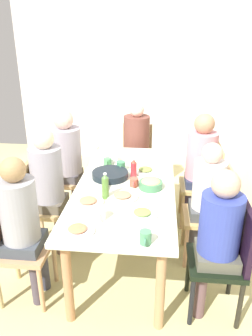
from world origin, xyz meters
name	(u,v)px	position (x,y,z in m)	size (l,w,h in m)	color
ground_plane	(126,251)	(0.00, 0.00, 0.00)	(6.10, 6.10, 0.00)	#C5BA7F
wall_left	(143,79)	(-2.60, 0.00, 1.30)	(0.12, 3.97, 2.60)	silver
dining_table	(126,192)	(0.00, 0.00, 0.66)	(1.92, 0.86, 0.74)	beige
chair_0	(215,211)	(0.00, 0.81, 0.51)	(0.40, 0.40, 0.90)	tan
person_0	(206,193)	(0.00, 0.72, 0.68)	(0.30, 0.30, 1.15)	#46414B
chair_1	(228,255)	(0.64, 0.81, 0.51)	(0.40, 0.40, 0.90)	black
person_1	(218,232)	(0.64, 0.72, 0.71)	(0.30, 0.30, 1.18)	brown
chair_2	(13,241)	(0.64, -0.81, 0.51)	(0.40, 0.40, 0.90)	tan
person_2	(21,219)	(0.64, -0.72, 0.71)	(0.30, 0.30, 1.21)	#3A3A48
chair_3	(61,174)	(-0.64, -0.81, 0.51)	(0.40, 0.40, 0.90)	tan
person_3	(67,154)	(-0.64, -0.72, 0.76)	(0.34, 0.34, 1.25)	#3F423F
chair_4	(206,181)	(-0.64, 0.81, 0.51)	(0.40, 0.40, 0.90)	tan
person_4	(200,160)	(-0.64, 0.72, 0.75)	(0.31, 0.31, 1.25)	#312947
chair_5	(137,155)	(-1.34, 0.00, 0.51)	(0.40, 0.40, 0.90)	tan
person_5	(136,142)	(-1.25, 0.00, 0.73)	(0.32, 0.32, 1.21)	#3B3F38
chair_6	(41,202)	(0.00, -0.81, 0.51)	(0.40, 0.40, 0.90)	tan
person_6	(48,181)	(0.00, -0.72, 0.74)	(0.30, 0.30, 1.24)	brown
plate_0	(145,170)	(-0.28, 0.16, 0.76)	(0.25, 0.25, 0.04)	silver
plate_1	(142,214)	(0.53, 0.18, 0.76)	(0.23, 0.23, 0.04)	silver
plate_2	(88,202)	(0.40, -0.26, 0.76)	(0.25, 0.25, 0.04)	silver
plate_3	(122,196)	(0.27, 0.00, 0.76)	(0.26, 0.26, 0.04)	beige
plate_4	(78,230)	(0.80, -0.25, 0.76)	(0.24, 0.24, 0.04)	white
bowl_0	(151,184)	(0.07, 0.22, 0.79)	(0.21, 0.21, 0.08)	#447D54
serving_pan	(110,175)	(-0.11, -0.16, 0.77)	(0.52, 0.34, 0.06)	black
cup_0	(108,162)	(-0.39, -0.23, 0.78)	(0.11, 0.08, 0.08)	#4F945A
cup_1	(100,213)	(0.62, -0.12, 0.79)	(0.11, 0.08, 0.10)	white
cup_2	(145,238)	(0.88, 0.22, 0.79)	(0.11, 0.08, 0.09)	#4F9364
cup_3	(134,182)	(0.05, 0.08, 0.78)	(0.11, 0.08, 0.07)	#C95341
cup_4	(113,158)	(-0.51, -0.19, 0.78)	(0.13, 0.09, 0.08)	white
cup_5	(121,166)	(-0.29, -0.08, 0.79)	(0.12, 0.09, 0.09)	#438E5C
bottle_0	(105,187)	(0.30, -0.14, 0.85)	(0.06, 0.06, 0.22)	#507C31
bottle_1	(134,168)	(-0.14, 0.06, 0.83)	(0.06, 0.06, 0.19)	red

